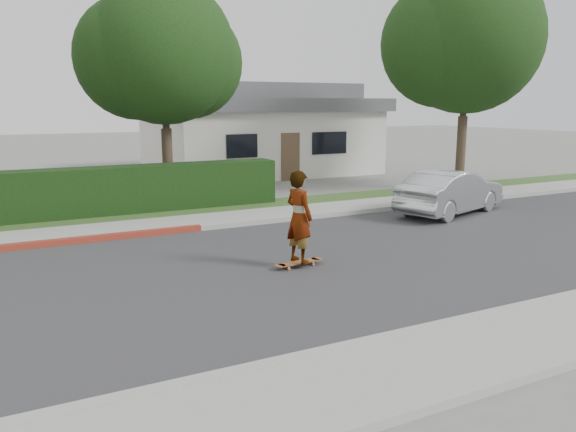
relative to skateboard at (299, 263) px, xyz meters
name	(u,v)px	position (x,y,z in m)	size (l,w,h in m)	color
ground	(218,277)	(-1.74, 0.15, -0.10)	(120.00, 120.00, 0.00)	slate
road	(218,277)	(-1.74, 0.15, -0.10)	(60.00, 8.00, 0.01)	#2D2D30
curb_near	(324,354)	(-1.74, -3.95, -0.03)	(60.00, 0.20, 0.15)	#9E9E99
sidewalk_near	(363,385)	(-1.74, -4.85, -0.04)	(60.00, 1.60, 0.12)	gray
curb_far	(163,232)	(-1.74, 4.25, -0.03)	(60.00, 0.20, 0.15)	#9E9E99
sidewalk_far	(155,226)	(-1.74, 5.15, -0.04)	(60.00, 1.60, 0.12)	gray
planting_strip	(142,216)	(-1.74, 6.75, -0.05)	(60.00, 1.60, 0.10)	#2D4C1E
hedge	(29,197)	(-4.74, 7.35, 0.65)	(15.00, 1.00, 1.50)	black
tree_center	(161,56)	(-0.25, 9.33, 4.80)	(5.66, 4.84, 7.44)	#33261C
tree_right	(463,43)	(10.75, 6.83, 5.52)	(6.32, 5.60, 8.56)	#33261C
house	(257,129)	(6.26, 16.14, 2.00)	(10.60, 8.60, 4.30)	beige
skateboard	(299,263)	(0.00, 0.00, 0.00)	(1.17, 0.35, 0.11)	#BB6933
skateboarder	(299,217)	(0.00, 0.00, 0.97)	(0.70, 0.46, 1.91)	white
car_silver	(451,192)	(6.89, 2.98, 0.59)	(1.45, 4.17, 1.37)	silver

